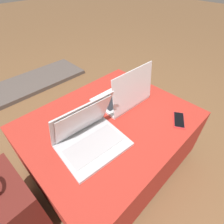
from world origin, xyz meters
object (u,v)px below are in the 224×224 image
object	(u,v)px
backpack	(12,210)
cell_phone	(179,120)
laptop_near	(90,137)
laptop_far	(124,95)

from	to	relation	value
backpack	cell_phone	bearing A→B (deg)	67.83
cell_phone	backpack	distance (m)	1.04
laptop_near	laptop_far	size ratio (longest dim) A/B	1.03
laptop_near	laptop_far	world-z (taller)	laptop_far
laptop_near	cell_phone	xyz separation A→B (m)	(0.49, -0.24, -0.05)
laptop_far	backpack	distance (m)	0.90
laptop_far	backpack	size ratio (longest dim) A/B	0.69
laptop_far	laptop_near	bearing A→B (deg)	18.73
laptop_near	backpack	size ratio (longest dim) A/B	0.71
laptop_near	cell_phone	size ratio (longest dim) A/B	2.35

